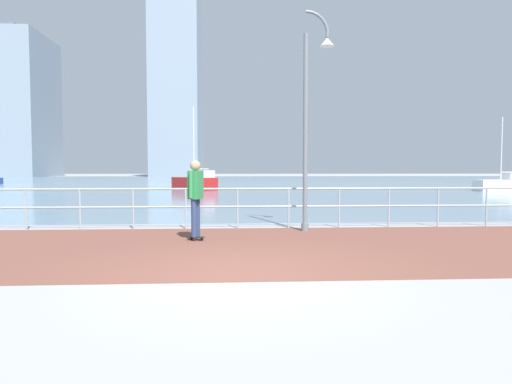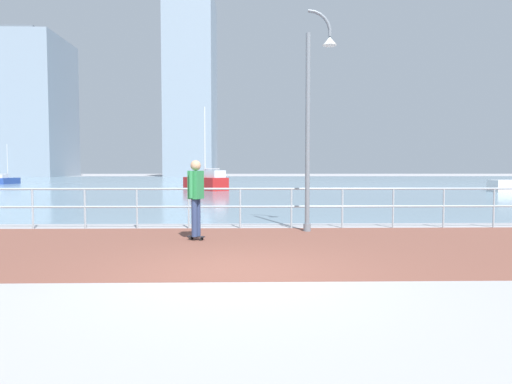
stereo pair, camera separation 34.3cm
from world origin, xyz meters
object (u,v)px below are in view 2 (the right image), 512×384
(lamppost, at_px, (314,110))
(sailboat_blue, at_px, (7,180))
(sailboat_red, at_px, (206,182))
(skateboarder, at_px, (196,192))

(lamppost, relative_size, sailboat_blue, 1.29)
(sailboat_red, bearing_deg, sailboat_blue, 148.00)
(skateboarder, height_order, sailboat_blue, sailboat_blue)
(skateboarder, bearing_deg, sailboat_blue, 123.46)
(lamppost, height_order, sailboat_blue, lamppost)
(lamppost, relative_size, sailboat_red, 0.88)
(skateboarder, xyz_separation_m, sailboat_red, (-2.02, 23.78, -0.48))
(lamppost, height_order, sailboat_red, sailboat_red)
(skateboarder, xyz_separation_m, sailboat_blue, (-25.36, 38.37, -0.68))
(skateboarder, bearing_deg, sailboat_red, 94.84)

